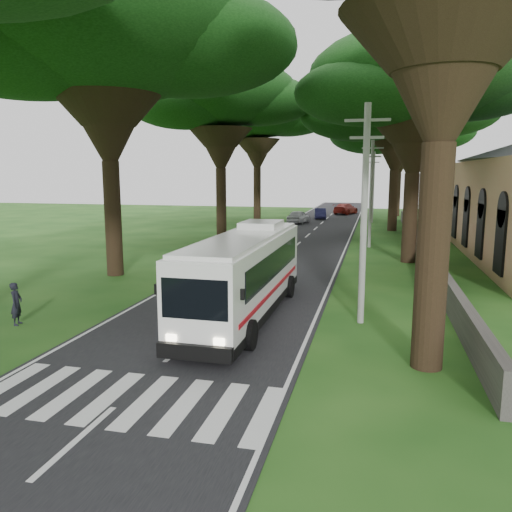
% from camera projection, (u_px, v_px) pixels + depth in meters
% --- Properties ---
extents(ground, '(140.00, 140.00, 0.00)m').
position_uv_depth(ground, '(158.00, 369.00, 14.28)').
color(ground, '#184413').
rests_on(ground, ground).
extents(road, '(8.00, 120.00, 0.04)m').
position_uv_depth(road, '(295.00, 247.00, 38.26)').
color(road, black).
rests_on(road, ground).
extents(crosswalk, '(8.00, 3.00, 0.01)m').
position_uv_depth(crosswalk, '(124.00, 400.00, 12.36)').
color(crosswalk, silver).
rests_on(crosswalk, ground).
extents(property_wall, '(0.35, 50.00, 1.20)m').
position_uv_depth(property_wall, '(420.00, 245.00, 35.13)').
color(property_wall, '#383533').
rests_on(property_wall, ground).
extents(pole_near, '(1.60, 0.24, 8.00)m').
position_uv_depth(pole_near, '(364.00, 212.00, 18.09)').
color(pole_near, gray).
rests_on(pole_near, ground).
extents(pole_mid, '(1.60, 0.24, 8.00)m').
position_uv_depth(pole_mid, '(371.00, 192.00, 37.27)').
color(pole_mid, gray).
rests_on(pole_mid, ground).
extents(pole_far, '(1.60, 0.24, 8.00)m').
position_uv_depth(pole_far, '(373.00, 186.00, 56.45)').
color(pole_far, gray).
rests_on(pole_far, ground).
extents(tree_l_mida, '(16.23, 16.23, 16.21)m').
position_uv_depth(tree_l_mida, '(104.00, 33.00, 25.57)').
color(tree_l_mida, black).
rests_on(tree_l_mida, ground).
extents(tree_l_midb, '(13.34, 13.34, 15.19)m').
position_uv_depth(tree_l_midb, '(220.00, 95.00, 42.80)').
color(tree_l_midb, black).
rests_on(tree_l_midb, ground).
extents(tree_l_far, '(14.93, 14.93, 16.13)m').
position_uv_depth(tree_l_far, '(257.00, 112.00, 60.19)').
color(tree_l_far, black).
rests_on(tree_l_far, ground).
extents(tree_r_mida, '(12.97, 12.97, 14.10)m').
position_uv_depth(tree_r_mida, '(417.00, 78.00, 29.79)').
color(tree_r_mida, black).
rests_on(tree_r_mida, ground).
extents(tree_r_midb, '(16.22, 16.22, 15.48)m').
position_uv_depth(tree_r_midb, '(397.00, 105.00, 47.05)').
color(tree_r_midb, black).
rests_on(tree_r_midb, ground).
extents(tree_r_far, '(16.03, 16.03, 14.88)m').
position_uv_depth(tree_r_far, '(400.00, 128.00, 64.17)').
color(tree_r_far, black).
rests_on(tree_r_far, ground).
extents(coach_bus, '(2.65, 10.94, 3.22)m').
position_uv_depth(coach_bus, '(245.00, 273.00, 19.34)').
color(coach_bus, white).
rests_on(coach_bus, ground).
extents(distant_car_a, '(2.29, 4.47, 1.46)m').
position_uv_depth(distant_car_a, '(298.00, 217.00, 55.93)').
color(distant_car_a, silver).
rests_on(distant_car_a, road).
extents(distant_car_b, '(1.90, 4.02, 1.27)m').
position_uv_depth(distant_car_b, '(320.00, 213.00, 61.77)').
color(distant_car_b, navy).
rests_on(distant_car_b, road).
extents(distant_car_c, '(3.50, 5.47, 1.47)m').
position_uv_depth(distant_car_c, '(346.00, 209.00, 68.68)').
color(distant_car_c, maroon).
rests_on(distant_car_c, road).
extents(pedestrian, '(0.52, 0.66, 1.60)m').
position_uv_depth(pedestrian, '(16.00, 304.00, 18.39)').
color(pedestrian, black).
rests_on(pedestrian, ground).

